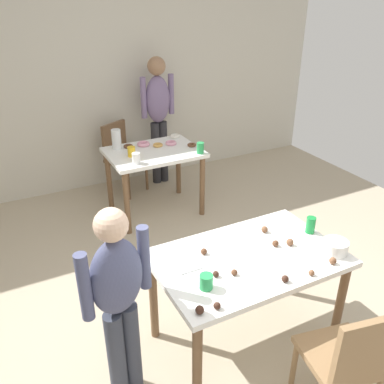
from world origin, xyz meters
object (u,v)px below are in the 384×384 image
at_px(soda_can, 311,225).
at_px(pitcher_far, 117,139).
at_px(mixing_bowl, 335,247).
at_px(person_girl_near, 118,295).
at_px(chair_far_table, 121,153).
at_px(dining_table_near, 248,268).
at_px(chair_near_table, 349,358).
at_px(dining_table_far, 154,161).
at_px(person_adult_far, 158,110).

height_order(soda_can, pitcher_far, pitcher_far).
distance_m(mixing_bowl, soda_can, 0.27).
bearing_deg(person_girl_near, chair_far_table, 71.73).
bearing_deg(dining_table_near, chair_near_table, -77.97).
distance_m(dining_table_far, pitcher_far, 0.47).
relative_size(person_adult_far, mixing_bowl, 9.56).
bearing_deg(person_girl_near, chair_near_table, -35.02).
bearing_deg(pitcher_far, dining_table_near, -86.41).
bearing_deg(mixing_bowl, person_girl_near, 171.99).
bearing_deg(person_adult_far, person_girl_near, -117.07).
xyz_separation_m(dining_table_near, mixing_bowl, (0.54, -0.23, 0.14)).
bearing_deg(mixing_bowl, chair_far_table, 99.36).
xyz_separation_m(person_adult_far, pitcher_far, (-0.70, -0.49, -0.12)).
xyz_separation_m(chair_far_table, person_girl_near, (-0.94, -2.84, 0.30)).
bearing_deg(chair_near_table, person_adult_far, 83.76).
distance_m(person_girl_near, mixing_bowl, 1.45).
distance_m(person_adult_far, mixing_bowl, 3.06).
distance_m(person_adult_far, pitcher_far, 0.87).
bearing_deg(pitcher_far, person_adult_far, 34.93).
height_order(dining_table_far, person_adult_far, person_adult_far).
relative_size(chair_near_table, soda_can, 7.13).
height_order(person_girl_near, mixing_bowl, person_girl_near).
distance_m(dining_table_near, dining_table_far, 2.10).
bearing_deg(dining_table_far, person_girl_near, -117.08).
xyz_separation_m(chair_near_table, mixing_bowl, (0.37, 0.54, 0.30)).
bearing_deg(soda_can, mixing_bowl, -95.31).
height_order(chair_near_table, person_girl_near, person_girl_near).
height_order(dining_table_far, chair_near_table, chair_near_table).
relative_size(dining_table_far, pitcher_far, 4.59).
bearing_deg(soda_can, chair_near_table, -116.02).
relative_size(dining_table_near, pitcher_far, 5.68).
relative_size(person_girl_near, pitcher_far, 6.16).
relative_size(dining_table_far, chair_far_table, 1.15).
xyz_separation_m(person_girl_near, pitcher_far, (0.75, 2.36, 0.07)).
distance_m(dining_table_near, person_adult_far, 2.90).
bearing_deg(person_adult_far, dining_table_near, -101.15).
xyz_separation_m(chair_far_table, person_adult_far, (0.52, 0.02, 0.48)).
bearing_deg(mixing_bowl, soda_can, 84.69).
distance_m(dining_table_far, chair_near_table, 2.87).
bearing_deg(pitcher_far, person_girl_near, -107.71).
height_order(chair_near_table, person_adult_far, person_adult_far).
distance_m(dining_table_near, pitcher_far, 2.35).
relative_size(dining_table_far, chair_near_table, 1.15).
xyz_separation_m(dining_table_near, chair_near_table, (0.16, -0.77, -0.16)).
bearing_deg(dining_table_far, soda_can, -79.54).
xyz_separation_m(dining_table_far, mixing_bowl, (0.35, -2.32, 0.16)).
distance_m(chair_far_table, soda_can, 2.84).
height_order(chair_near_table, soda_can, soda_can).
relative_size(dining_table_near, chair_far_table, 1.43).
relative_size(chair_near_table, pitcher_far, 3.98).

